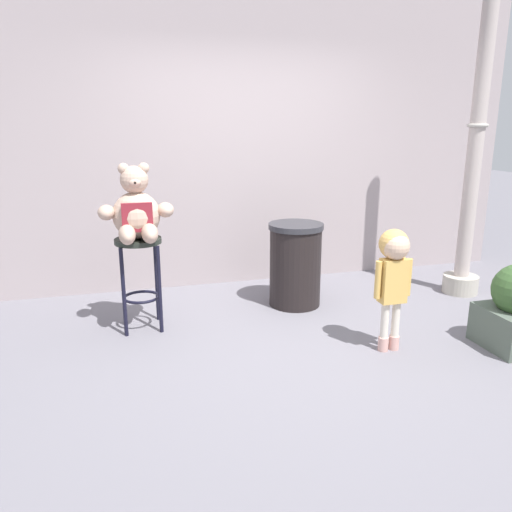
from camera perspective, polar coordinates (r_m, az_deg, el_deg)
The scene contains 7 objects.
ground_plane at distance 3.94m, azimuth 4.72°, elevation -10.26°, with size 24.00×24.00×0.00m, color slate.
building_wall at distance 5.38m, azimuth -2.10°, elevation 17.09°, with size 6.15×0.30×3.76m, color #A19395.
bar_stool_with_teddy at distance 4.21m, azimuth -13.08°, elevation -1.02°, with size 0.38×0.38×0.77m.
teddy_bear at distance 4.09m, azimuth -13.42°, elevation 4.84°, with size 0.59×0.53×0.60m.
child_walking at distance 3.79m, azimuth 15.36°, elevation -0.88°, with size 0.30×0.24×0.93m.
trash_bin at distance 4.70m, azimuth 4.47°, elevation -0.95°, with size 0.51×0.51×0.78m.
lamppost at distance 5.30m, azimuth 23.27°, elevation 7.81°, with size 0.34×0.34×2.85m.
Camera 1 is at (-1.26, -3.34, 1.68)m, focal length 35.25 mm.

